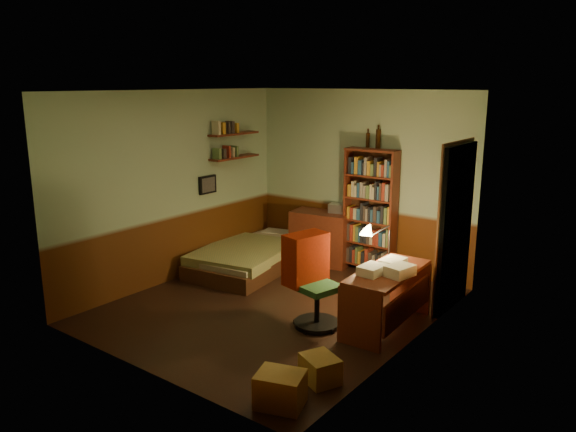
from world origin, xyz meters
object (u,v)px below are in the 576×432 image
Objects in this scene: mini_stereo at (338,208)px; cardboard_box_a at (280,389)px; cardboard_box_b at (320,369)px; office_chair at (317,279)px; desk_lamp at (390,233)px; bookshelf at (370,212)px; desk at (387,299)px; dresser at (321,238)px; bed at (253,248)px.

cardboard_box_a is (1.68, -3.57, -0.71)m from mini_stereo.
mini_stereo is 3.57m from cardboard_box_b.
mini_stereo is 0.22× the size of office_chair.
desk_lamp is 2.00m from cardboard_box_b.
office_chair is (0.46, -2.02, -0.33)m from bookshelf.
bookshelf is at bearing 120.27° from desk_lamp.
mini_stereo is 0.39× the size of desk_lamp.
cardboard_box_a is at bearing -78.98° from mini_stereo.
bookshelf is at bearing 122.26° from desk.
dresser is 2.39m from desk.
cardboard_box_b is at bearing -71.08° from bookshelf.
office_chair is 3.30× the size of cardboard_box_b.
office_chair is 2.85× the size of cardboard_box_a.
desk is 1.44m from cardboard_box_b.
bookshelf is (0.57, -0.04, 0.03)m from mini_stereo.
bed is 3.23× the size of desk_lamp.
bookshelf reaches higher than mini_stereo.
desk is (1.67, -1.62, -0.52)m from mini_stereo.
office_chair is at bearing -148.05° from desk.
cardboard_box_b is at bearing -90.39° from desk.
cardboard_box_a is at bearing -92.46° from desk.
desk is at bearing -22.99° from bed.
dresser is at bearing 139.33° from desk_lamp.
bed is at bearing -138.99° from dresser.
bookshelf is at bearing 23.50° from bed.
desk is 0.77m from desk_lamp.
bed is 8.25× the size of mini_stereo.
mini_stereo is 0.14× the size of bookshelf.
bookshelf is 2.00m from desk.
cardboard_box_b is (0.05, 0.54, -0.03)m from cardboard_box_a.
office_chair reaches higher than cardboard_box_a.
desk_lamp reaches higher than cardboard_box_a.
mini_stereo reaches higher than cardboard_box_a.
dresser is 0.79× the size of office_chair.
desk is 1.97m from cardboard_box_a.
bookshelf is at bearing 107.45° from cardboard_box_a.
dresser reaches higher than cardboard_box_b.
desk is (1.10, -1.58, -0.56)m from bookshelf.
bookshelf reaches higher than cardboard_box_b.
mini_stereo is (0.88, 0.92, 0.56)m from bed.
bookshelf is 4.51× the size of cardboard_box_a.
cardboard_box_a is at bearing -74.80° from bookshelf.
mini_stereo is 0.71× the size of cardboard_box_b.
dresser is at bearing 118.58° from cardboard_box_a.
cardboard_box_a is at bearing -52.95° from office_chair.
bed is 5.88× the size of cardboard_box_b.
desk_lamp is 2.48m from cardboard_box_a.
desk is 1.11× the size of office_chair.
desk_lamp is (1.69, -1.12, 0.59)m from dresser.
dresser is at bearing -175.93° from bookshelf.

